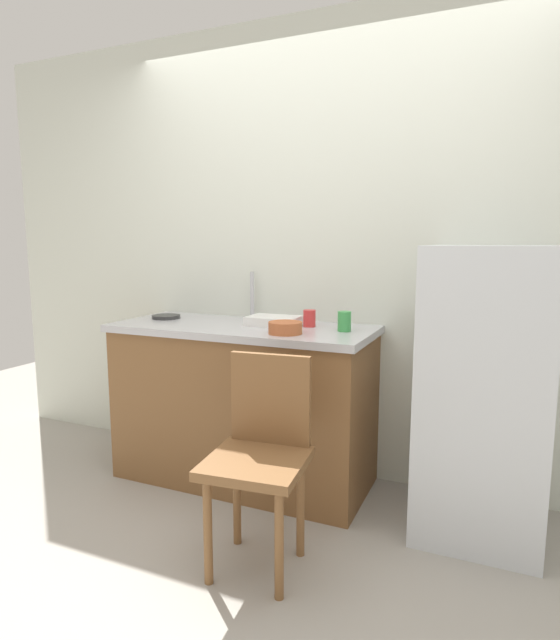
# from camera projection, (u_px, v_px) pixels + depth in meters

# --- Properties ---
(ground_plane) EXTENTS (8.00, 8.00, 0.00)m
(ground_plane) POSITION_uv_depth(u_px,v_px,m) (260.00, 554.00, 2.31)
(ground_plane) COLOR #9E998E
(back_wall) EXTENTS (4.80, 0.10, 2.62)m
(back_wall) POSITION_uv_depth(u_px,v_px,m) (334.00, 252.00, 3.02)
(back_wall) COLOR silver
(back_wall) RESTS_ON ground_plane
(cabinet_base) EXTENTS (1.43, 0.60, 0.87)m
(cabinet_base) POSITION_uv_depth(u_px,v_px,m) (244.00, 406.00, 3.00)
(cabinet_base) COLOR brown
(cabinet_base) RESTS_ON ground_plane
(countertop) EXTENTS (1.47, 0.64, 0.04)m
(countertop) POSITION_uv_depth(u_px,v_px,m) (243.00, 328.00, 2.94)
(countertop) COLOR #B7B7BC
(countertop) RESTS_ON cabinet_base
(faucet) EXTENTS (0.02, 0.02, 0.28)m
(faucet) POSITION_uv_depth(u_px,v_px,m) (252.00, 295.00, 3.16)
(faucet) COLOR #B7B7BC
(faucet) RESTS_ON countertop
(refrigerator) EXTENTS (0.56, 0.64, 1.35)m
(refrigerator) POSITION_uv_depth(u_px,v_px,m) (484.00, 391.00, 2.44)
(refrigerator) COLOR silver
(refrigerator) RESTS_ON ground_plane
(chair) EXTENTS (0.44, 0.44, 0.89)m
(chair) POSITION_uv_depth(u_px,v_px,m) (261.00, 451.00, 2.20)
(chair) COLOR brown
(chair) RESTS_ON ground_plane
(dish_tray) EXTENTS (0.28, 0.20, 0.05)m
(dish_tray) POSITION_uv_depth(u_px,v_px,m) (274.00, 321.00, 2.92)
(dish_tray) COLOR white
(dish_tray) RESTS_ON countertop
(terracotta_bowl) EXTENTS (0.17, 0.17, 0.06)m
(terracotta_bowl) POSITION_uv_depth(u_px,v_px,m) (285.00, 328.00, 2.65)
(terracotta_bowl) COLOR #B25B33
(terracotta_bowl) RESTS_ON countertop
(hotplate) EXTENTS (0.17, 0.17, 0.02)m
(hotplate) POSITION_uv_depth(u_px,v_px,m) (166.00, 317.00, 3.18)
(hotplate) COLOR #2D2D2D
(hotplate) RESTS_ON countertop
(cup_green) EXTENTS (0.07, 0.07, 0.10)m
(cup_green) POSITION_uv_depth(u_px,v_px,m) (344.00, 321.00, 2.72)
(cup_green) COLOR green
(cup_green) RESTS_ON countertop
(cup_red) EXTENTS (0.07, 0.07, 0.09)m
(cup_red) POSITION_uv_depth(u_px,v_px,m) (309.00, 318.00, 2.87)
(cup_red) COLOR red
(cup_red) RESTS_ON countertop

